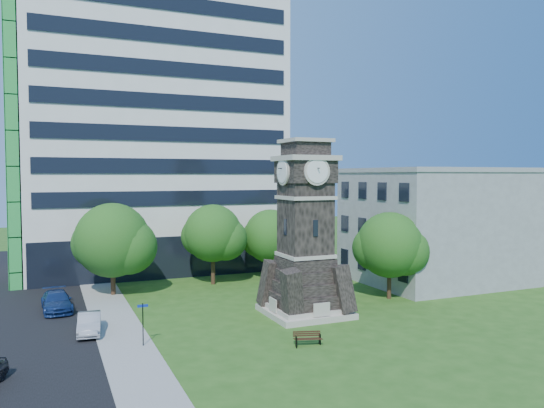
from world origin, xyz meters
name	(u,v)px	position (x,y,z in m)	size (l,w,h in m)	color
ground	(277,326)	(0.00, 0.00, 0.00)	(160.00, 160.00, 0.00)	#275117
sidewalk	(115,322)	(-9.50, 5.00, 0.03)	(3.00, 70.00, 0.06)	gray
clock_tower	(305,239)	(3.00, 2.00, 5.28)	(5.40, 5.40, 12.22)	beige
office_tall	(152,133)	(-3.20, 25.84, 14.22)	(26.20, 15.11, 28.60)	white
office_low	(440,224)	(19.97, 8.00, 5.21)	(15.20, 12.20, 10.40)	#9C9FA2
car_street_mid	(89,323)	(-11.26, 3.13, 0.63)	(1.33, 3.80, 1.25)	#9EA0A6
car_street_north	(57,301)	(-13.01, 9.80, 0.69)	(1.95, 4.79, 1.39)	navy
car_east_lot	(436,285)	(16.04, 3.78, 0.66)	(2.18, 4.73, 1.31)	#545459
park_bench	(308,338)	(0.07, -4.19, 0.44)	(1.59, 0.42, 0.82)	black
street_sign	(143,319)	(-8.62, -0.71, 1.56)	(0.60, 0.06, 2.49)	black
tree_nw	(114,242)	(-8.61, 13.43, 4.32)	(6.64, 6.03, 7.52)	#332114
tree_nc	(214,235)	(0.13, 14.50, 4.41)	(5.65, 5.14, 7.16)	#332114
tree_ne	(271,238)	(5.91, 14.98, 3.86)	(5.54, 5.04, 6.54)	#332114
tree_east	(390,247)	(11.31, 3.64, 4.11)	(5.69, 5.17, 6.86)	#332114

